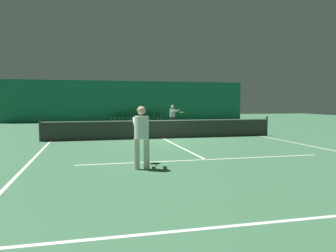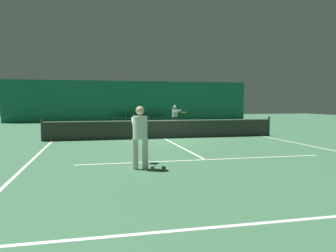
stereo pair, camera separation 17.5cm
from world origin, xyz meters
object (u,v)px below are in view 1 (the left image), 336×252
(courtside_chair_0, at_px, (113,117))
(courtside_chair_5, at_px, (152,116))
(player_far, at_px, (173,115))
(courtside_chair_4, at_px, (145,117))
(player_near, at_px, (141,133))
(courtside_chair_2, at_px, (129,117))
(tennis_net, at_px, (163,129))
(courtside_chair_6, at_px, (160,116))
(courtside_chair_1, at_px, (121,117))
(courtside_chair_3, at_px, (137,117))

(courtside_chair_0, height_order, courtside_chair_5, same)
(player_far, bearing_deg, courtside_chair_4, 157.99)
(player_near, height_order, courtside_chair_0, player_near)
(player_far, relative_size, courtside_chair_2, 1.96)
(player_near, height_order, courtside_chair_2, player_near)
(player_near, bearing_deg, courtside_chair_5, -7.69)
(tennis_net, bearing_deg, courtside_chair_6, 78.35)
(courtside_chair_1, xyz_separation_m, courtside_chair_4, (2.21, 0.00, 0.00))
(player_far, xyz_separation_m, courtside_chair_6, (0.79, 7.96, -0.47))
(courtside_chair_4, bearing_deg, tennis_net, -5.85)
(courtside_chair_1, relative_size, courtside_chair_4, 1.00)
(tennis_net, distance_m, courtside_chair_3, 14.22)
(courtside_chair_1, xyz_separation_m, courtside_chair_6, (3.68, 0.00, 0.00))
(courtside_chair_3, bearing_deg, courtside_chair_2, -90.00)
(tennis_net, bearing_deg, courtside_chair_0, 95.98)
(courtside_chair_1, distance_m, courtside_chair_3, 1.47)
(courtside_chair_3, distance_m, courtside_chair_5, 1.47)
(courtside_chair_1, bearing_deg, tennis_net, 3.03)
(tennis_net, xyz_separation_m, courtside_chair_1, (-0.75, 14.20, -0.03))
(courtside_chair_3, relative_size, courtside_chair_5, 1.00)
(player_near, height_order, courtside_chair_1, player_near)
(courtside_chair_5, bearing_deg, player_near, -11.67)
(courtside_chair_1, xyz_separation_m, courtside_chair_5, (2.94, 0.00, 0.00))
(player_near, distance_m, courtside_chair_5, 22.04)
(courtside_chair_3, height_order, courtside_chair_5, same)
(courtside_chair_1, distance_m, courtside_chair_5, 2.94)
(player_near, bearing_deg, courtside_chair_0, 1.91)
(courtside_chair_3, bearing_deg, courtside_chair_0, -90.00)
(courtside_chair_2, xyz_separation_m, courtside_chair_5, (2.21, 0.00, 0.00))
(courtside_chair_4, bearing_deg, courtside_chair_5, 90.00)
(courtside_chair_4, bearing_deg, courtside_chair_1, -90.00)
(player_far, distance_m, courtside_chair_3, 8.10)
(courtside_chair_1, bearing_deg, courtside_chair_4, 90.00)
(player_far, bearing_deg, courtside_chair_3, 163.19)
(tennis_net, relative_size, courtside_chair_0, 14.29)
(player_far, height_order, courtside_chair_0, player_far)
(courtside_chair_0, height_order, courtside_chair_4, same)
(player_near, distance_m, courtside_chair_1, 21.64)
(player_near, bearing_deg, courtside_chair_3, -3.90)
(courtside_chair_5, height_order, courtside_chair_6, same)
(courtside_chair_0, bearing_deg, courtside_chair_1, 90.00)
(courtside_chair_3, relative_size, courtside_chair_6, 1.00)
(courtside_chair_2, height_order, courtside_chair_5, same)
(player_near, xyz_separation_m, courtside_chair_4, (3.72, 21.58, -0.54))
(tennis_net, xyz_separation_m, courtside_chair_5, (2.19, 14.20, -0.03))
(player_far, height_order, courtside_chair_1, player_far)
(courtside_chair_2, xyz_separation_m, courtside_chair_6, (2.94, 0.00, 0.00))
(tennis_net, distance_m, courtside_chair_2, 14.20)
(tennis_net, height_order, player_near, player_near)
(courtside_chair_3, height_order, courtside_chair_6, same)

